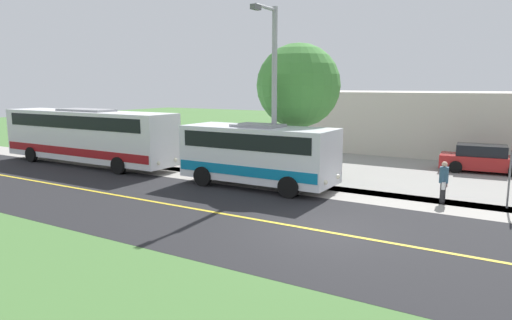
% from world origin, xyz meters
% --- Properties ---
extents(ground_plane, '(120.00, 120.00, 0.00)m').
position_xyz_m(ground_plane, '(0.00, 0.00, 0.00)').
color(ground_plane, '#477238').
extents(road_surface, '(8.00, 100.00, 0.01)m').
position_xyz_m(road_surface, '(0.00, 0.00, 0.00)').
color(road_surface, black).
rests_on(road_surface, ground).
extents(sidewalk, '(2.40, 100.00, 0.01)m').
position_xyz_m(sidewalk, '(-5.20, 0.00, 0.00)').
color(sidewalk, '#9E9991').
rests_on(sidewalk, ground).
extents(parking_lot_surface, '(14.00, 36.00, 0.01)m').
position_xyz_m(parking_lot_surface, '(-12.40, 3.00, 0.00)').
color(parking_lot_surface, gray).
rests_on(parking_lot_surface, ground).
extents(road_centre_line, '(0.16, 100.00, 0.00)m').
position_xyz_m(road_centre_line, '(0.00, 0.00, 0.01)').
color(road_centre_line, gold).
rests_on(road_centre_line, ground).
extents(shuttle_bus_front, '(2.75, 7.16, 2.83)m').
position_xyz_m(shuttle_bus_front, '(-4.55, -4.95, 1.56)').
color(shuttle_bus_front, white).
rests_on(shuttle_bus_front, ground).
extents(transit_bus_rear, '(2.56, 12.06, 3.21)m').
position_xyz_m(transit_bus_rear, '(-4.45, -16.30, 1.76)').
color(transit_bus_rear, white).
rests_on(transit_bus_rear, ground).
extents(pedestrian_with_bags, '(0.72, 0.34, 1.63)m').
position_xyz_m(pedestrian_with_bags, '(-5.72, 2.73, 0.87)').
color(pedestrian_with_bags, '#262628').
rests_on(pedestrian_with_bags, ground).
extents(stop_sign, '(0.76, 0.07, 2.88)m').
position_xyz_m(stop_sign, '(-6.10, 4.95, 1.96)').
color(stop_sign, slate).
rests_on(stop_sign, ground).
extents(street_light_pole, '(1.97, 0.24, 7.88)m').
position_xyz_m(street_light_pole, '(-4.88, -4.39, 4.35)').
color(street_light_pole, '#9E9EA3').
rests_on(street_light_pole, ground).
extents(parked_car_near, '(2.31, 4.54, 1.45)m').
position_xyz_m(parked_car_near, '(-13.65, 3.49, 0.69)').
color(parked_car_near, '#A51E1E').
rests_on(parked_car_near, ground).
extents(tree_curbside, '(4.07, 4.07, 6.56)m').
position_xyz_m(tree_curbside, '(-7.40, -4.37, 4.50)').
color(tree_curbside, brown).
rests_on(tree_curbside, ground).
extents(commercial_building, '(10.00, 22.72, 4.09)m').
position_xyz_m(commercial_building, '(-21.40, 1.85, 2.05)').
color(commercial_building, beige).
rests_on(commercial_building, ground).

